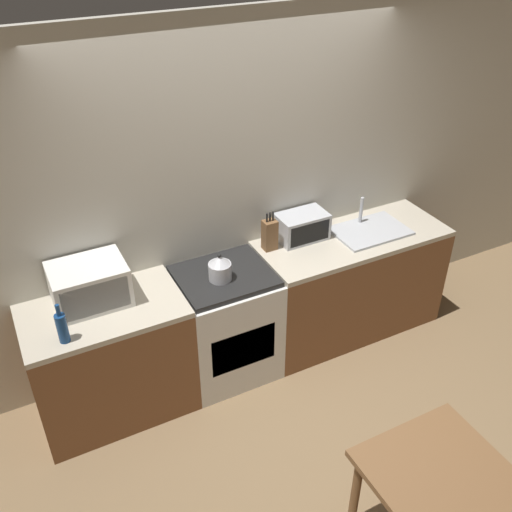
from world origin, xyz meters
The scene contains 12 objects.
ground_plane centered at (0.00, 0.00, 0.00)m, with size 16.00×16.00×0.00m, color brown.
wall_back centered at (0.00, 1.16, 1.30)m, with size 10.00×0.06×2.60m.
counter_left_run centered at (-1.12, 0.82, 0.45)m, with size 1.06×0.62×0.90m.
counter_right_run centered at (0.87, 0.82, 0.45)m, with size 1.54×0.62×0.90m.
stove_range centered at (-0.24, 0.82, 0.45)m, with size 0.69×0.62×0.90m.
kettle centered at (-0.29, 0.78, 0.99)m, with size 0.16×0.16×0.21m.
microwave centered at (-1.15, 0.93, 1.04)m, with size 0.48×0.36×0.28m.
bottle centered at (-1.39, 0.62, 1.01)m, with size 0.07×0.07×0.27m.
knife_block centered at (0.20, 0.97, 1.02)m, with size 0.10×0.09×0.31m.
toaster_oven centered at (0.50, 0.99, 1.01)m, with size 0.38×0.24×0.21m.
sink_basin centered at (1.03, 0.83, 0.91)m, with size 0.58×0.40×0.24m.
dining_table centered at (0.10, -1.07, 0.62)m, with size 0.71×0.72×0.73m.
Camera 1 is at (-1.55, -2.22, 3.22)m, focal length 40.00 mm.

